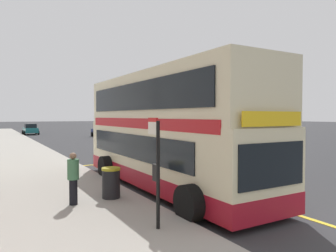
# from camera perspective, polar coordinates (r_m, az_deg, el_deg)

# --- Properties ---
(ground_plane) EXTENTS (260.00, 260.00, 0.00)m
(ground_plane) POSITION_cam_1_polar(r_m,az_deg,el_deg) (36.19, -16.60, -2.64)
(ground_plane) COLOR #333335
(pavement_near) EXTENTS (6.00, 76.00, 0.14)m
(pavement_near) POSITION_cam_1_polar(r_m,az_deg,el_deg) (35.22, -27.75, -2.78)
(pavement_near) COLOR #A39E93
(pavement_near) RESTS_ON ground
(double_decker_bus) EXTENTS (3.24, 10.55, 4.40)m
(double_decker_bus) POSITION_cam_1_polar(r_m,az_deg,el_deg) (12.09, -0.53, -1.59)
(double_decker_bus) COLOR beige
(double_decker_bus) RESTS_ON ground
(bus_bay_markings) EXTENTS (3.17, 14.26, 0.01)m
(bus_bay_markings) POSITION_cam_1_polar(r_m,az_deg,el_deg) (12.31, -0.09, -11.21)
(bus_bay_markings) COLOR yellow
(bus_bay_markings) RESTS_ON ground
(bus_stop_sign) EXTENTS (0.09, 0.51, 2.61)m
(bus_stop_sign) POSITION_cam_1_polar(r_m,az_deg,el_deg) (7.43, -2.12, -6.70)
(bus_stop_sign) COLOR black
(bus_stop_sign) RESTS_ON pavement_near
(parked_car_navy_far) EXTENTS (2.09, 4.20, 1.62)m
(parked_car_navy_far) POSITION_cam_1_polar(r_m,az_deg,el_deg) (42.64, -11.94, -0.86)
(parked_car_navy_far) COLOR navy
(parked_car_navy_far) RESTS_ON ground
(parked_car_grey_behind) EXTENTS (2.09, 4.20, 1.62)m
(parked_car_grey_behind) POSITION_cam_1_polar(r_m,az_deg,el_deg) (25.27, 1.53, -2.66)
(parked_car_grey_behind) COLOR slate
(parked_car_grey_behind) RESTS_ON ground
(parked_car_teal_distant) EXTENTS (2.09, 4.20, 1.62)m
(parked_car_teal_distant) POSITION_cam_1_polar(r_m,az_deg,el_deg) (50.91, -23.76, -0.54)
(parked_car_teal_distant) COLOR #196066
(parked_car_teal_distant) RESTS_ON ground
(pedestrian_waiting_near_sign) EXTENTS (0.34, 0.34, 1.56)m
(pedestrian_waiting_near_sign) POSITION_cam_1_polar(r_m,az_deg,el_deg) (9.85, -16.88, -8.81)
(pedestrian_waiting_near_sign) COLOR black
(pedestrian_waiting_near_sign) RESTS_ON pavement_near
(litter_bin) EXTENTS (0.60, 0.60, 0.98)m
(litter_bin) POSITION_cam_1_polar(r_m,az_deg,el_deg) (10.42, -10.33, -10.11)
(litter_bin) COLOR black
(litter_bin) RESTS_ON pavement_near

